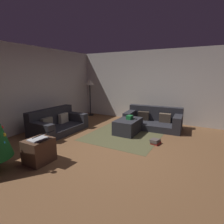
{
  "coord_description": "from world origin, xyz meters",
  "views": [
    {
      "loc": [
        -3.46,
        -1.82,
        1.76
      ],
      "look_at": [
        0.67,
        0.47,
        0.75
      ],
      "focal_mm": 28.78,
      "sensor_mm": 36.0,
      "label": 1
    }
  ],
  "objects_px": {
    "ottoman": "(128,126)",
    "gift_box": "(130,117)",
    "couch_left": "(57,123)",
    "side_table": "(39,151)",
    "book_stack": "(155,142)",
    "laptop": "(40,137)",
    "tv_remote": "(134,119)",
    "corner_lamp": "(90,85)",
    "couch_right": "(154,120)"
  },
  "relations": [
    {
      "from": "ottoman",
      "to": "side_table",
      "type": "xyz_separation_m",
      "value": [
        -2.57,
        0.81,
        0.03
      ]
    },
    {
      "from": "couch_right",
      "to": "tv_remote",
      "type": "distance_m",
      "value": 0.9
    },
    {
      "from": "laptop",
      "to": "book_stack",
      "type": "bearing_deg",
      "value": -39.49
    },
    {
      "from": "couch_right",
      "to": "book_stack",
      "type": "xyz_separation_m",
      "value": [
        -1.4,
        -0.47,
        -0.2
      ]
    },
    {
      "from": "laptop",
      "to": "book_stack",
      "type": "height_order",
      "value": "laptop"
    },
    {
      "from": "couch_left",
      "to": "side_table",
      "type": "height_order",
      "value": "couch_left"
    },
    {
      "from": "ottoman",
      "to": "gift_box",
      "type": "relative_size",
      "value": 4.89
    },
    {
      "from": "couch_left",
      "to": "corner_lamp",
      "type": "height_order",
      "value": "corner_lamp"
    },
    {
      "from": "book_stack",
      "to": "couch_right",
      "type": "bearing_deg",
      "value": 18.4
    },
    {
      "from": "couch_right",
      "to": "book_stack",
      "type": "distance_m",
      "value": 1.49
    },
    {
      "from": "ottoman",
      "to": "laptop",
      "type": "height_order",
      "value": "laptop"
    },
    {
      "from": "ottoman",
      "to": "tv_remote",
      "type": "bearing_deg",
      "value": -50.61
    },
    {
      "from": "side_table",
      "to": "corner_lamp",
      "type": "xyz_separation_m",
      "value": [
        3.96,
        1.59,
        1.07
      ]
    },
    {
      "from": "book_stack",
      "to": "couch_left",
      "type": "bearing_deg",
      "value": 99.31
    },
    {
      "from": "gift_box",
      "to": "book_stack",
      "type": "xyz_separation_m",
      "value": [
        -0.52,
        -0.95,
        -0.41
      ]
    },
    {
      "from": "ottoman",
      "to": "side_table",
      "type": "bearing_deg",
      "value": 162.51
    },
    {
      "from": "ottoman",
      "to": "corner_lamp",
      "type": "relative_size",
      "value": 0.62
    },
    {
      "from": "tv_remote",
      "to": "ottoman",
      "type": "bearing_deg",
      "value": 129.66
    },
    {
      "from": "couch_left",
      "to": "tv_remote",
      "type": "xyz_separation_m",
      "value": [
        1.08,
        -2.12,
        0.17
      ]
    },
    {
      "from": "couch_left",
      "to": "laptop",
      "type": "bearing_deg",
      "value": 37.2
    },
    {
      "from": "book_stack",
      "to": "tv_remote",
      "type": "bearing_deg",
      "value": 54.36
    },
    {
      "from": "couch_right",
      "to": "corner_lamp",
      "type": "distance_m",
      "value": 3.13
    },
    {
      "from": "ottoman",
      "to": "side_table",
      "type": "distance_m",
      "value": 2.69
    },
    {
      "from": "ottoman",
      "to": "couch_left",
      "type": "bearing_deg",
      "value": 116.06
    },
    {
      "from": "ottoman",
      "to": "gift_box",
      "type": "bearing_deg",
      "value": -38.04
    },
    {
      "from": "side_table",
      "to": "laptop",
      "type": "xyz_separation_m",
      "value": [
        -0.0,
        -0.07,
        0.3
      ]
    },
    {
      "from": "tv_remote",
      "to": "laptop",
      "type": "relative_size",
      "value": 0.36
    },
    {
      "from": "ottoman",
      "to": "book_stack",
      "type": "relative_size",
      "value": 3.2
    },
    {
      "from": "ottoman",
      "to": "corner_lamp",
      "type": "height_order",
      "value": "corner_lamp"
    },
    {
      "from": "ottoman",
      "to": "book_stack",
      "type": "height_order",
      "value": "ottoman"
    },
    {
      "from": "side_table",
      "to": "couch_left",
      "type": "bearing_deg",
      "value": 35.92
    },
    {
      "from": "couch_right",
      "to": "gift_box",
      "type": "distance_m",
      "value": 1.03
    },
    {
      "from": "couch_right",
      "to": "tv_remote",
      "type": "bearing_deg",
      "value": 60.86
    },
    {
      "from": "couch_right",
      "to": "tv_remote",
      "type": "xyz_separation_m",
      "value": [
        -0.8,
        0.37,
        0.17
      ]
    },
    {
      "from": "ottoman",
      "to": "gift_box",
      "type": "distance_m",
      "value": 0.27
    },
    {
      "from": "ottoman",
      "to": "tv_remote",
      "type": "relative_size",
      "value": 5.94
    },
    {
      "from": "tv_remote",
      "to": "laptop",
      "type": "xyz_separation_m",
      "value": [
        -2.69,
        0.89,
        0.11
      ]
    },
    {
      "from": "side_table",
      "to": "tv_remote",
      "type": "bearing_deg",
      "value": -19.55
    },
    {
      "from": "ottoman",
      "to": "laptop",
      "type": "distance_m",
      "value": 2.7
    },
    {
      "from": "couch_left",
      "to": "tv_remote",
      "type": "height_order",
      "value": "couch_left"
    },
    {
      "from": "ottoman",
      "to": "book_stack",
      "type": "bearing_deg",
      "value": -116.07
    },
    {
      "from": "tv_remote",
      "to": "book_stack",
      "type": "relative_size",
      "value": 0.54
    },
    {
      "from": "couch_left",
      "to": "gift_box",
      "type": "relative_size",
      "value": 8.71
    },
    {
      "from": "side_table",
      "to": "book_stack",
      "type": "relative_size",
      "value": 1.75
    },
    {
      "from": "tv_remote",
      "to": "side_table",
      "type": "relative_size",
      "value": 0.31
    },
    {
      "from": "tv_remote",
      "to": "corner_lamp",
      "type": "relative_size",
      "value": 0.1
    },
    {
      "from": "couch_left",
      "to": "book_stack",
      "type": "distance_m",
      "value": 3.0
    },
    {
      "from": "book_stack",
      "to": "gift_box",
      "type": "bearing_deg",
      "value": 61.38
    },
    {
      "from": "laptop",
      "to": "ottoman",
      "type": "bearing_deg",
      "value": -16.09
    },
    {
      "from": "laptop",
      "to": "couch_left",
      "type": "bearing_deg",
      "value": 37.4
    }
  ]
}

